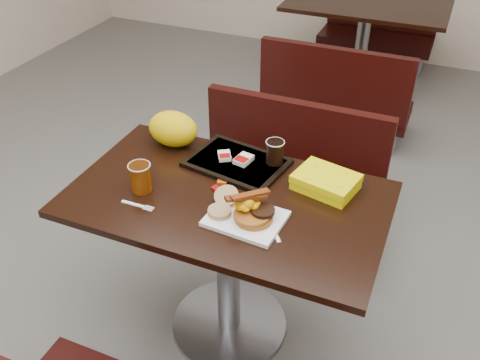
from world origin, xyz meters
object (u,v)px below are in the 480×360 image
at_px(bench_near_n, 283,181).
at_px(coffee_cup_near, 141,177).
at_px(bench_far_s, 339,89).
at_px(knife, 272,227).
at_px(table_far, 361,51).
at_px(coffee_cup_far, 275,152).
at_px(hashbrown_sleeve_right, 244,160).
at_px(table_near, 228,267).
at_px(bench_far_n, 377,26).
at_px(tray, 237,163).
at_px(platter, 246,219).
at_px(paper_bag, 173,129).
at_px(pancake_stack, 254,216).
at_px(hashbrown_sleeve_left, 224,156).
at_px(fork, 133,204).
at_px(clamshell, 326,182).

relative_size(bench_near_n, coffee_cup_near, 8.89).
height_order(bench_far_s, knife, knife).
xyz_separation_m(bench_far_s, knife, (0.22, -2.00, 0.39)).
distance_m(table_far, coffee_cup_far, 2.38).
bearing_deg(hashbrown_sleeve_right, coffee_cup_near, -123.42).
distance_m(table_near, bench_far_n, 3.30).
relative_size(tray, coffee_cup_far, 3.97).
bearing_deg(platter, coffee_cup_near, -178.08).
relative_size(hashbrown_sleeve_right, coffee_cup_far, 0.80).
bearing_deg(hashbrown_sleeve_right, bench_near_n, 98.03).
distance_m(bench_far_s, paper_bag, 1.75).
bearing_deg(bench_far_n, hashbrown_sleeve_right, -90.42).
bearing_deg(coffee_cup_far, hashbrown_sleeve_right, -159.08).
relative_size(pancake_stack, tray, 0.35).
height_order(bench_near_n, table_far, table_far).
xyz_separation_m(tray, coffee_cup_far, (0.14, 0.05, 0.06)).
distance_m(coffee_cup_near, coffee_cup_far, 0.54).
bearing_deg(bench_far_s, hashbrown_sleeve_left, -93.63).
height_order(bench_far_s, coffee_cup_near, coffee_cup_near).
bearing_deg(fork, table_near, 30.85).
xyz_separation_m(bench_near_n, knife, (0.22, -0.80, 0.39)).
distance_m(fork, knife, 0.53).
xyz_separation_m(hashbrown_sleeve_left, coffee_cup_far, (0.20, 0.05, 0.04)).
bearing_deg(hashbrown_sleeve_left, coffee_cup_far, -17.85).
bearing_deg(hashbrown_sleeve_left, table_far, 56.19).
bearing_deg(table_far, platter, -87.48).
xyz_separation_m(knife, tray, (-0.27, 0.32, 0.01)).
xyz_separation_m(fork, hashbrown_sleeve_right, (0.28, 0.40, 0.03)).
height_order(bench_near_n, bench_far_s, same).
xyz_separation_m(bench_far_s, hashbrown_sleeve_left, (-0.11, -1.68, 0.42)).
bearing_deg(coffee_cup_far, table_near, -109.85).
xyz_separation_m(bench_near_n, pancake_stack, (0.15, -0.81, 0.42)).
relative_size(tray, clamshell, 1.69).
relative_size(platter, hashbrown_sleeve_left, 3.91).
relative_size(pancake_stack, hashbrown_sleeve_left, 1.99).
bearing_deg(bench_far_n, tray, -90.92).
distance_m(table_near, paper_bag, 0.64).
height_order(hashbrown_sleeve_right, paper_bag, paper_bag).
distance_m(table_near, pancake_stack, 0.44).
height_order(pancake_stack, coffee_cup_far, coffee_cup_far).
distance_m(pancake_stack, knife, 0.07).
height_order(coffee_cup_near, tray, coffee_cup_near).
bearing_deg(bench_far_n, table_far, -90.00).
distance_m(bench_near_n, fork, 1.01).
relative_size(bench_near_n, hashbrown_sleeve_left, 14.76).
relative_size(coffee_cup_near, hashbrown_sleeve_right, 1.44).
height_order(knife, hashbrown_sleeve_left, hashbrown_sleeve_left).
distance_m(bench_near_n, hashbrown_sleeve_left, 0.65).
xyz_separation_m(coffee_cup_near, clamshell, (0.65, 0.28, -0.03)).
height_order(table_far, tray, tray).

